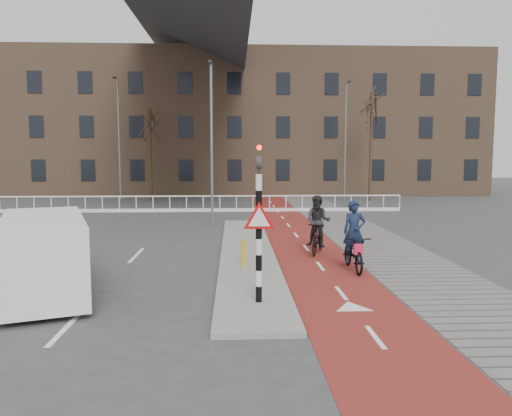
{
  "coord_description": "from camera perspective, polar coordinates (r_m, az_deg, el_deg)",
  "views": [
    {
      "loc": [
        -1.15,
        -12.96,
        3.43
      ],
      "look_at": [
        -0.35,
        5.0,
        1.5
      ],
      "focal_mm": 35.0,
      "sensor_mm": 36.0,
      "label": 1
    }
  ],
  "objects": [
    {
      "name": "tree_mid",
      "position": [
        38.31,
        -12.01,
        5.99
      ],
      "size": [
        0.28,
        0.28,
        6.85
      ],
      "primitive_type": "cylinder",
      "color": "#312015",
      "rests_on": "ground"
    },
    {
      "name": "streetlight_right",
      "position": [
        37.48,
        10.17,
        7.45
      ],
      "size": [
        0.12,
        0.12,
        8.72
      ],
      "primitive_type": "cylinder",
      "color": "slate",
      "rests_on": "ground"
    },
    {
      "name": "van",
      "position": [
        13.09,
        -23.12,
        -4.95
      ],
      "size": [
        3.25,
        4.88,
        1.95
      ],
      "rotation": [
        0.0,
        0.0,
        0.35
      ],
      "color": "white",
      "rests_on": "ground"
    },
    {
      "name": "cyclist_near",
      "position": [
        15.07,
        11.12,
        -4.41
      ],
      "size": [
        0.73,
        2.01,
        2.07
      ],
      "rotation": [
        0.0,
        0.0,
        0.02
      ],
      "color": "black",
      "rests_on": "bike_lane"
    },
    {
      "name": "curb_island",
      "position": [
        17.3,
        -1.01,
        -5.11
      ],
      "size": [
        1.8,
        16.0,
        0.12
      ],
      "primitive_type": "cube",
      "color": "gray",
      "rests_on": "ground"
    },
    {
      "name": "streetlight_left",
      "position": [
        37.65,
        -15.38,
        7.46
      ],
      "size": [
        0.12,
        0.12,
        8.9
      ],
      "primitive_type": "cylinder",
      "color": "slate",
      "rests_on": "ground"
    },
    {
      "name": "streetlight_near",
      "position": [
        24.07,
        -5.09,
        7.13
      ],
      "size": [
        0.12,
        0.12,
        7.73
      ],
      "primitive_type": "cylinder",
      "color": "slate",
      "rests_on": "ground"
    },
    {
      "name": "cyclist_far",
      "position": [
        17.38,
        7.1,
        -2.47
      ],
      "size": [
        1.15,
        1.96,
        2.02
      ],
      "rotation": [
        0.0,
        0.0,
        -0.35
      ],
      "color": "black",
      "rests_on": "bike_lane"
    },
    {
      "name": "ground",
      "position": [
        13.46,
        2.47,
        -8.64
      ],
      "size": [
        120.0,
        120.0,
        0.0
      ],
      "primitive_type": "plane",
      "color": "#38383A",
      "rests_on": "ground"
    },
    {
      "name": "sidewalk",
      "position": [
        23.85,
        10.7,
        -2.24
      ],
      "size": [
        3.0,
        60.0,
        0.01
      ],
      "primitive_type": "cube",
      "color": "slate",
      "rests_on": "ground"
    },
    {
      "name": "bollard",
      "position": [
        14.89,
        -1.46,
        -5.16
      ],
      "size": [
        0.12,
        0.12,
        0.79
      ],
      "primitive_type": "cylinder",
      "color": "gold",
      "rests_on": "curb_island"
    },
    {
      "name": "tree_right",
      "position": [
        38.08,
        13.0,
        6.81
      ],
      "size": [
        0.21,
        0.21,
        7.98
      ],
      "primitive_type": "cylinder",
      "color": "#312015",
      "rests_on": "ground"
    },
    {
      "name": "railing",
      "position": [
        30.37,
        -9.82,
        0.13
      ],
      "size": [
        28.0,
        0.1,
        0.99
      ],
      "color": "silver",
      "rests_on": "ground"
    },
    {
      "name": "traffic_signal",
      "position": [
        11.05,
        0.33,
        -1.36
      ],
      "size": [
        0.8,
        0.8,
        3.68
      ],
      "color": "black",
      "rests_on": "curb_island"
    },
    {
      "name": "bike_lane",
      "position": [
        23.37,
        3.99,
        -2.32
      ],
      "size": [
        2.5,
        60.0,
        0.01
      ],
      "primitive_type": "cube",
      "color": "maroon",
      "rests_on": "ground"
    },
    {
      "name": "townhouse_row",
      "position": [
        45.22,
        -4.99,
        11.66
      ],
      "size": [
        46.0,
        10.0,
        15.9
      ],
      "color": "#7F6047",
      "rests_on": "ground"
    }
  ]
}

